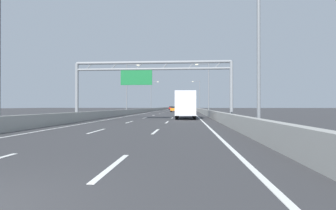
{
  "coord_description": "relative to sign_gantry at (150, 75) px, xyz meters",
  "views": [
    {
      "loc": [
        3.67,
        -2.89,
        1.52
      ],
      "look_at": [
        -0.6,
        55.63,
        1.79
      ],
      "focal_mm": 27.66,
      "sensor_mm": 36.0,
      "label": 1
    }
  ],
  "objects": [
    {
      "name": "yellow_car",
      "position": [
        4.07,
        101.52,
        -4.09
      ],
      "size": [
        1.82,
        4.3,
        1.5
      ],
      "color": "yellow",
      "rests_on": "ground_plane"
    },
    {
      "name": "streetlamp_right_near",
      "position": [
        7.69,
        -12.53,
        0.53
      ],
      "size": [
        2.58,
        0.28,
        9.5
      ],
      "color": "slate",
      "rests_on": "ground_plane"
    },
    {
      "name": "red_car",
      "position": [
        -3.4,
        92.45,
        -4.12
      ],
      "size": [
        1.89,
        4.29,
        1.46
      ],
      "color": "red",
      "rests_on": "ground_plane"
    },
    {
      "name": "edge_line_right",
      "position": [
        5.47,
        63.5,
        -4.86
      ],
      "size": [
        0.16,
        176.0,
        0.01
      ],
      "primitive_type": "cube",
      "color": "white",
      "rests_on": "ground_plane"
    },
    {
      "name": "lane_dash_right_13",
      "position": [
        2.02,
        96.0,
        -4.86
      ],
      "size": [
        0.16,
        3.0,
        0.01
      ],
      "primitive_type": "cube",
      "color": "white",
      "rests_on": "ground_plane"
    },
    {
      "name": "box_truck",
      "position": [
        3.74,
        4.02,
        -3.12
      ],
      "size": [
        2.31,
        7.51,
        3.23
      ],
      "color": "#194799",
      "rests_on": "ground_plane"
    },
    {
      "name": "lane_dash_left_14",
      "position": [
        -1.58,
        105.0,
        -4.86
      ],
      "size": [
        0.16,
        3.0,
        0.01
      ],
      "primitive_type": "cube",
      "color": "white",
      "rests_on": "ground_plane"
    },
    {
      "name": "sign_gantry",
      "position": [
        0.0,
        0.0,
        0.0
      ],
      "size": [
        16.98,
        0.36,
        6.36
      ],
      "color": "gray",
      "rests_on": "ground_plane"
    },
    {
      "name": "streetlamp_left_far",
      "position": [
        -7.24,
        54.06,
        0.53
      ],
      "size": [
        2.58,
        0.28,
        9.5
      ],
      "color": "slate",
      "rests_on": "ground_plane"
    },
    {
      "name": "lane_dash_left_17",
      "position": [
        -1.58,
        132.0,
        -4.86
      ],
      "size": [
        0.16,
        3.0,
        0.01
      ],
      "primitive_type": "cube",
      "color": "white",
      "rests_on": "ground_plane"
    },
    {
      "name": "lane_dash_right_15",
      "position": [
        2.02,
        114.0,
        -4.86
      ],
      "size": [
        0.16,
        3.0,
        0.01
      ],
      "primitive_type": "cube",
      "color": "white",
      "rests_on": "ground_plane"
    },
    {
      "name": "lane_dash_right_11",
      "position": [
        2.02,
        78.0,
        -4.86
      ],
      "size": [
        0.16,
        3.0,
        0.01
      ],
      "primitive_type": "cube",
      "color": "white",
      "rests_on": "ground_plane"
    },
    {
      "name": "lane_dash_left_9",
      "position": [
        -1.58,
        60.0,
        -4.86
      ],
      "size": [
        0.16,
        3.0,
        0.01
      ],
      "primitive_type": "cube",
      "color": "white",
      "rests_on": "ground_plane"
    },
    {
      "name": "lane_dash_right_2",
      "position": [
        2.02,
        -3.0,
        -4.86
      ],
      "size": [
        0.16,
        3.0,
        0.01
      ],
      "primitive_type": "cube",
      "color": "white",
      "rests_on": "ground_plane"
    },
    {
      "name": "black_car",
      "position": [
        3.95,
        81.86,
        -4.11
      ],
      "size": [
        1.79,
        4.37,
        1.45
      ],
      "color": "black",
      "rests_on": "ground_plane"
    },
    {
      "name": "lane_dash_right_5",
      "position": [
        2.02,
        24.0,
        -4.86
      ],
      "size": [
        0.16,
        3.0,
        0.01
      ],
      "primitive_type": "cube",
      "color": "white",
      "rests_on": "ground_plane"
    },
    {
      "name": "streetlamp_left_mid",
      "position": [
        -7.24,
        20.76,
        0.53
      ],
      "size": [
        2.58,
        0.28,
        9.5
      ],
      "color": "slate",
      "rests_on": "ground_plane"
    },
    {
      "name": "lane_dash_left_10",
      "position": [
        -1.58,
        69.0,
        -4.86
      ],
      "size": [
        0.16,
        3.0,
        0.01
      ],
      "primitive_type": "cube",
      "color": "white",
      "rests_on": "ground_plane"
    },
    {
      "name": "lane_dash_right_16",
      "position": [
        2.02,
        123.0,
        -4.86
      ],
      "size": [
        0.16,
        3.0,
        0.01
      ],
      "primitive_type": "cube",
      "color": "white",
      "rests_on": "ground_plane"
    },
    {
      "name": "lane_dash_right_4",
      "position": [
        2.02,
        15.0,
        -4.86
      ],
      "size": [
        0.16,
        3.0,
        0.01
      ],
      "primitive_type": "cube",
      "color": "white",
      "rests_on": "ground_plane"
    },
    {
      "name": "lane_dash_left_16",
      "position": [
        -1.58,
        123.0,
        -4.86
      ],
      "size": [
        0.16,
        3.0,
        0.01
      ],
      "primitive_type": "cube",
      "color": "white",
      "rests_on": "ground_plane"
    },
    {
      "name": "lane_dash_left_1",
      "position": [
        -1.58,
        -12.0,
        -4.86
      ],
      "size": [
        0.16,
        3.0,
        0.01
      ],
      "primitive_type": "cube",
      "color": "white",
      "rests_on": "ground_plane"
    },
    {
      "name": "blue_car",
      "position": [
        0.1,
        91.15,
        -4.11
      ],
      "size": [
        1.78,
        4.6,
        1.45
      ],
      "color": "#2347AD",
      "rests_on": "ground_plane"
    },
    {
      "name": "lane_dash_left_6",
      "position": [
        -1.58,
        33.0,
        -4.86
      ],
      "size": [
        0.16,
        3.0,
        0.01
      ],
      "primitive_type": "cube",
      "color": "white",
      "rests_on": "ground_plane"
    },
    {
      "name": "lane_dash_left_3",
      "position": [
        -1.58,
        6.0,
        -4.86
      ],
      "size": [
        0.16,
        3.0,
        0.01
      ],
      "primitive_type": "cube",
      "color": "white",
      "rests_on": "ground_plane"
    },
    {
      "name": "ground_plane",
      "position": [
        0.22,
        75.5,
        -4.87
      ],
      "size": [
        260.0,
        260.0,
        0.0
      ],
      "primitive_type": "plane",
      "color": "#38383A"
    },
    {
      "name": "barrier_right",
      "position": [
        7.12,
        85.5,
        -4.39
      ],
      "size": [
        0.45,
        220.0,
        0.95
      ],
      "color": "#9E9E99",
      "rests_on": "ground_plane"
    },
    {
      "name": "white_car",
      "position": [
        3.96,
        67.79,
        -4.12
      ],
      "size": [
        1.87,
        4.16,
        1.45
      ],
      "color": "silver",
      "rests_on": "ground_plane"
    },
    {
      "name": "lane_dash_left_2",
      "position": [
        -1.58,
        -3.0,
        -4.86
      ],
      "size": [
        0.16,
        3.0,
        0.01
      ],
      "primitive_type": "cube",
      "color": "white",
      "rests_on": "ground_plane"
    },
    {
      "name": "orange_car",
      "position": [
        0.44,
        42.8,
        -4.12
      ],
      "size": [
        1.78,
        4.33,
        1.45
      ],
      "color": "orange",
      "rests_on": "ground_plane"
    },
    {
      "name": "lane_dash_right_8",
      "position": [
        2.02,
        51.0,
        -4.86
      ],
      "size": [
        0.16,
        3.0,
        0.01
      ],
      "primitive_type": "cube",
      "color": "white",
      "rests_on": "ground_plane"
    },
    {
      "name": "lane_dash_right_12",
      "position": [
        2.02,
        87.0,
        -4.86
      ],
      "size": [
        0.16,
        3.0,
        0.01
      ],
      "primitive_type": "cube",
      "color": "white",
      "rests_on": "ground_plane"
    },
    {
      "name": "lane_dash_left_11",
      "position": [
        -1.58,
        78.0,
        -4.86
      ],
      "size": [
        0.16,
        3.0,
        0.01
      ],
      "primitive_type": "cube",
      "color": "white",
      "rests_on": "ground_plane"
    },
    {
      "name": "lane_dash_right_17",
      "position": [
        2.02,
        132.0,
        -4.86
      ],
      "size": [
        0.16,
        3.0,
        0.01
      ],
      "primitive_type": "cube",
      "color": "white",
      "rests_on": "ground_plane"
    },
    {
      "name": "streetlamp_right_far",
      "position": [
        7.69,
        54.06,
        0.53
      ],
      "size": [
        2.58,
        0.28,
        9.5
      ],
      "color": "slate",
      "rests_on": "ground_plane"
    },
    {
      "name": "lane_dash_right_10",
      "position": [
        2.02,
        69.0,
        -4.86
      ],
      "size": [
        0.16,
        3.0,
        0.01
      ],
      "primitive_type": "cube",
      "color": "white",
      "rests_on": "ground_plane"
    },
    {
      "name": "lane_dash_left_15",
      "position": [
        -1.58,
        114.0,
        -4.86
      ],
      "size": [
        0.16,
        3.0,
        0.01
      ],
      "primitive_type": "cube",
      "color": "white",
      "rests_on": "ground_plane"
    },
    {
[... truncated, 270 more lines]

